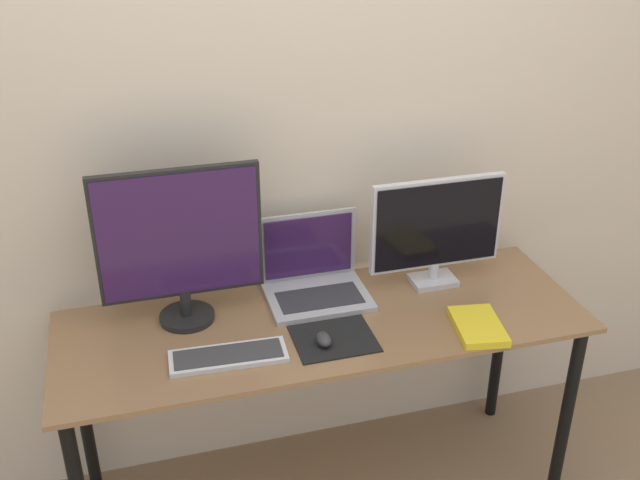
{
  "coord_description": "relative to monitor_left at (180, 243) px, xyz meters",
  "views": [
    {
      "loc": [
        -0.57,
        -1.69,
        2.14
      ],
      "look_at": [
        0.0,
        0.36,
        1.04
      ],
      "focal_mm": 42.0,
      "sensor_mm": 36.0,
      "label": 1
    }
  ],
  "objects": [
    {
      "name": "wall_back",
      "position": [
        0.43,
        0.23,
        0.19
      ],
      "size": [
        7.0,
        0.05,
        2.5
      ],
      "color": "beige",
      "rests_on": "ground_plane"
    },
    {
      "name": "desk",
      "position": [
        0.43,
        -0.13,
        -0.39
      ],
      "size": [
        1.74,
        0.6,
        0.78
      ],
      "color": "olive",
      "rests_on": "ground_plane"
    },
    {
      "name": "monitor_left",
      "position": [
        0.0,
        0.0,
        0.0
      ],
      "size": [
        0.52,
        0.18,
        0.53
      ],
      "color": "black",
      "rests_on": "desk"
    },
    {
      "name": "monitor_right",
      "position": [
        0.88,
        0.0,
        -0.07
      ],
      "size": [
        0.48,
        0.11,
        0.4
      ],
      "color": "silver",
      "rests_on": "desk"
    },
    {
      "name": "laptop",
      "position": [
        0.45,
        0.05,
        -0.22
      ],
      "size": [
        0.35,
        0.27,
        0.27
      ],
      "color": "#ADADB2",
      "rests_on": "desk"
    },
    {
      "name": "keyboard",
      "position": [
        0.09,
        -0.26,
        -0.28
      ],
      "size": [
        0.36,
        0.14,
        0.02
      ],
      "color": "silver",
      "rests_on": "desk"
    },
    {
      "name": "mousepad",
      "position": [
        0.43,
        -0.24,
        -0.28
      ],
      "size": [
        0.26,
        0.21,
        0.0
      ],
      "color": "black",
      "rests_on": "desk"
    },
    {
      "name": "mouse",
      "position": [
        0.39,
        -0.27,
        -0.26
      ],
      "size": [
        0.05,
        0.07,
        0.04
      ],
      "color": "#333333",
      "rests_on": "mousepad"
    },
    {
      "name": "book",
      "position": [
        0.9,
        -0.32,
        -0.27
      ],
      "size": [
        0.18,
        0.24,
        0.03
      ],
      "color": "yellow",
      "rests_on": "desk"
    }
  ]
}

